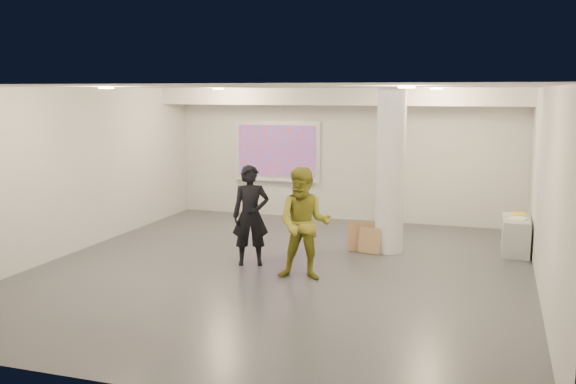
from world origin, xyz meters
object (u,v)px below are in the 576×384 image
(column, at_px, (390,171))
(man, at_px, (304,224))
(credenza, at_px, (516,235))
(woman, at_px, (251,215))
(projection_screen, at_px, (277,152))

(column, distance_m, man, 2.46)
(credenza, bearing_deg, column, -164.71)
(column, height_order, woman, column)
(projection_screen, height_order, man, projection_screen)
(woman, bearing_deg, projection_screen, 81.42)
(woman, xyz_separation_m, man, (1.11, -0.54, 0.03))
(projection_screen, distance_m, credenza, 5.81)
(man, bearing_deg, projection_screen, 105.91)
(credenza, distance_m, woman, 4.90)
(woman, bearing_deg, credenza, 5.91)
(projection_screen, relative_size, credenza, 1.88)
(projection_screen, bearing_deg, woman, -76.72)
(projection_screen, distance_m, man, 5.30)
(column, height_order, credenza, column)
(projection_screen, bearing_deg, column, -40.56)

